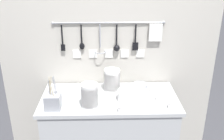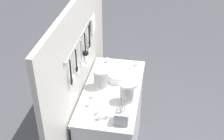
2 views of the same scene
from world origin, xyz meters
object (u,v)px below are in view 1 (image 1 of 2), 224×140
at_px(cup_by_caddy, 57,93).
at_px(cup_mid_row, 65,92).
at_px(cup_front_right, 120,109).
at_px(steel_mixing_bowl, 140,86).
at_px(cup_front_left, 151,92).
at_px(cup_back_left, 78,86).
at_px(cutlery_caddy, 53,101).
at_px(cup_centre, 171,105).
at_px(bowl_stack_nested_right, 90,96).
at_px(cup_back_right, 91,86).
at_px(bowl_stack_tall_left, 112,80).
at_px(cup_edge_near, 158,97).
at_px(cup_beside_plates, 163,86).
at_px(cup_edge_far, 59,97).
at_px(plate_stack, 133,96).

distance_m(cup_by_caddy, cup_mid_row, 0.07).
bearing_deg(cup_front_right, steel_mixing_bowl, 62.91).
bearing_deg(cup_front_left, cup_back_left, 169.55).
relative_size(cutlery_caddy, cup_centre, 5.44).
relative_size(bowl_stack_nested_right, cutlery_caddy, 0.74).
bearing_deg(cup_front_left, cup_back_right, 167.69).
relative_size(bowl_stack_tall_left, cup_front_left, 3.96).
height_order(cup_back_left, cup_centre, same).
bearing_deg(cup_back_left, steel_mixing_bowl, -0.20).
relative_size(cup_centre, cup_mid_row, 1.00).
height_order(cup_back_left, cup_edge_near, same).
xyz_separation_m(bowl_stack_tall_left, cup_beside_plates, (0.44, 0.02, -0.07)).
xyz_separation_m(cup_beside_plates, cup_centre, (-0.01, -0.32, 0.00)).
bearing_deg(cup_front_left, cup_by_caddy, -179.26).
bearing_deg(cutlery_caddy, cup_by_caddy, 90.74).
distance_m(cutlery_caddy, cup_beside_plates, 0.94).
bearing_deg(cup_edge_near, cup_back_left, 162.06).
xyz_separation_m(bowl_stack_tall_left, cup_edge_far, (-0.43, -0.14, -0.07)).
height_order(steel_mixing_bowl, cup_edge_near, cup_edge_near).
xyz_separation_m(bowl_stack_tall_left, cup_back_right, (-0.18, 0.04, -0.07)).
height_order(cutlery_caddy, cup_beside_plates, cutlery_caddy).
height_order(cup_centre, cup_mid_row, same).
bearing_deg(cup_edge_near, cup_front_left, 112.21).
distance_m(bowl_stack_tall_left, cup_back_left, 0.31).
distance_m(steel_mixing_bowl, cup_by_caddy, 0.71).
distance_m(cup_beside_plates, cup_centre, 0.32).
height_order(bowl_stack_tall_left, cup_beside_plates, bowl_stack_tall_left).
bearing_deg(cup_back_right, cup_mid_row, -156.06).
bearing_deg(cup_front_left, bowl_stack_tall_left, 167.23).
bearing_deg(cup_beside_plates, cup_edge_near, -113.40).
height_order(plate_stack, cup_edge_far, plate_stack).
bearing_deg(cup_back_right, bowl_stack_nested_right, -89.32).
bearing_deg(cutlery_caddy, cup_front_right, -8.08).
xyz_separation_m(cup_back_left, cup_edge_far, (-0.13, -0.18, 0.00)).
xyz_separation_m(cup_front_right, cup_back_left, (-0.35, 0.38, 0.00)).
bearing_deg(cutlery_caddy, bowl_stack_tall_left, 30.94).
distance_m(cup_beside_plates, cup_mid_row, 0.84).
relative_size(bowl_stack_tall_left, cup_back_left, 3.96).
xyz_separation_m(cup_back_right, cup_by_caddy, (-0.27, -0.12, 0.00)).
bearing_deg(cup_edge_near, cup_mid_row, 171.26).
xyz_separation_m(cup_beside_plates, cup_edge_near, (-0.08, -0.19, 0.00)).
bearing_deg(cup_edge_far, cup_back_right, 35.05).
bearing_deg(cup_back_right, cup_beside_plates, -1.53).
height_order(bowl_stack_tall_left, cup_edge_far, bowl_stack_tall_left).
bearing_deg(plate_stack, steel_mixing_bowl, 67.03).
bearing_deg(cup_edge_far, cup_mid_row, 64.59).
bearing_deg(bowl_stack_nested_right, steel_mixing_bowl, 36.67).
xyz_separation_m(cutlery_caddy, cup_mid_row, (0.06, 0.21, -0.04)).
distance_m(bowl_stack_tall_left, cup_front_right, 0.35).
distance_m(bowl_stack_nested_right, cup_by_caddy, 0.34).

